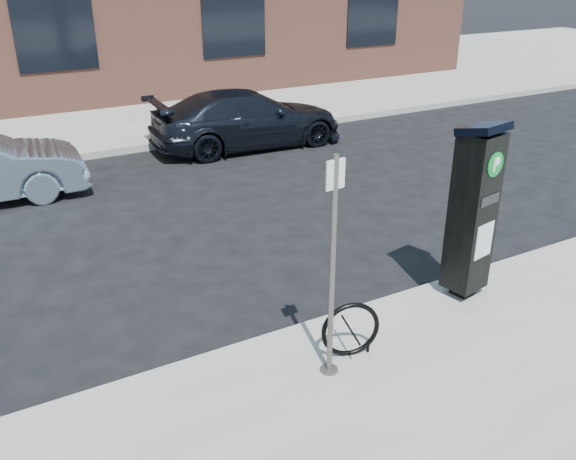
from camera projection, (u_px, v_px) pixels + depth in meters
ground at (283, 343)px, 6.85m from camera, size 120.00×120.00×0.00m
sidewalk_far at (53, 101)px, 17.95m from camera, size 60.00×12.00×0.15m
curb_near at (284, 338)px, 6.80m from camera, size 60.00×0.12×0.16m
curb_far at (104, 153)px, 13.20m from camera, size 60.00×0.12×0.16m
parking_kiosk at (473, 210)px, 7.10m from camera, size 0.57×0.52×2.17m
sign_pole at (332, 272)px, 5.68m from camera, size 0.20×0.18×2.27m
bike_rack at (350, 330)px, 6.27m from camera, size 0.62×0.21×0.63m
car_dark at (247, 119)px, 13.71m from camera, size 4.46×1.98×1.27m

